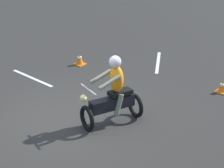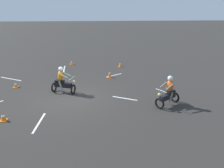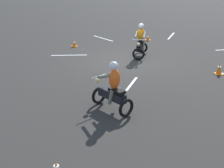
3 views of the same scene
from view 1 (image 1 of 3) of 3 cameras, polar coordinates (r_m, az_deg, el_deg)
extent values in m
plane|color=#2D2B28|center=(10.44, -5.41, -4.73)|extent=(120.00, 120.00, 0.00)
torus|color=black|center=(9.84, -3.27, -4.51)|extent=(0.60, 0.30, 0.60)
torus|color=black|center=(10.43, 3.08, -2.82)|extent=(0.60, 0.30, 0.60)
cube|color=black|center=(10.02, 0.00, -2.52)|extent=(0.60, 1.12, 0.28)
cube|color=black|center=(10.03, 1.08, -1.11)|extent=(0.43, 0.61, 0.10)
cylinder|color=silver|center=(9.56, -3.10, -0.72)|extent=(0.67, 0.27, 0.04)
sphere|color=#F2E08C|center=(9.58, -3.76, -1.86)|extent=(0.20, 0.20, 0.16)
ellipsoid|color=orange|center=(9.84, 0.60, 0.68)|extent=(0.47, 0.40, 0.64)
cylinder|color=slate|center=(9.84, -1.49, 0.99)|extent=(0.27, 0.55, 0.27)
cylinder|color=slate|center=(9.52, -0.32, 0.20)|extent=(0.27, 0.55, 0.27)
cylinder|color=slate|center=(10.18, 0.08, -2.10)|extent=(0.20, 0.27, 0.51)
cylinder|color=slate|center=(9.96, 0.91, -2.70)|extent=(0.20, 0.27, 0.51)
sphere|color=silver|center=(9.67, 0.41, 2.93)|extent=(0.36, 0.36, 0.28)
cube|color=orange|center=(13.84, -4.22, 2.60)|extent=(0.32, 0.32, 0.03)
cone|color=orange|center=(13.78, -4.25, 3.29)|extent=(0.24, 0.24, 0.32)
cylinder|color=white|center=(13.76, -4.25, 3.48)|extent=(0.13, 0.13, 0.05)
cube|color=orange|center=(12.22, 14.18, -0.97)|extent=(0.32, 0.32, 0.03)
cone|color=orange|center=(12.15, 14.25, -0.28)|extent=(0.24, 0.24, 0.29)
cylinder|color=white|center=(12.14, 14.27, -0.09)|extent=(0.13, 0.13, 0.05)
cube|color=silver|center=(12.98, -10.38, 0.78)|extent=(1.83, 0.23, 0.01)
cube|color=silver|center=(14.08, 6.03, 2.84)|extent=(1.12, 1.73, 0.01)
camera|label=2|loc=(19.00, -38.14, 19.57)|focal=35.00mm
camera|label=3|loc=(12.02, -90.72, -2.08)|focal=50.00mm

